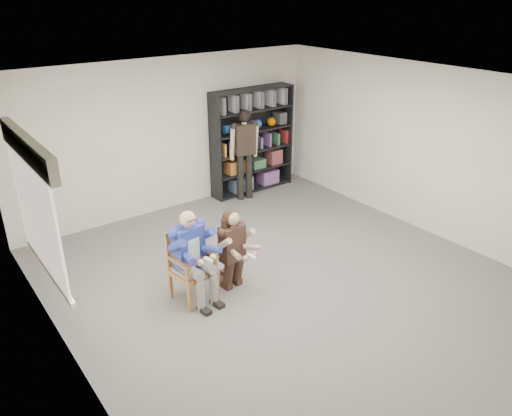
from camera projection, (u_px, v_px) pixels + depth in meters
room_shell at (295, 195)px, 6.55m from camera, size 6.00×7.00×2.80m
floor at (292, 285)px, 7.12m from camera, size 6.00×7.00×0.01m
window_left at (38, 209)px, 5.58m from camera, size 0.16×2.00×1.75m
armchair at (193, 266)px, 6.64m from camera, size 0.64×0.62×1.00m
seated_man at (192, 256)px, 6.58m from camera, size 0.64×0.84×1.30m
kneeling_woman at (234, 251)px, 6.83m from camera, size 0.59×0.85×1.19m
bookshelf at (252, 141)px, 10.01m from camera, size 1.80×0.38×2.10m
standing_man at (245, 156)px, 9.65m from camera, size 0.60×0.41×1.78m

